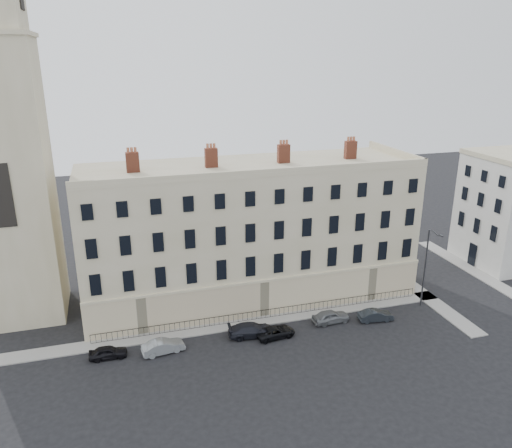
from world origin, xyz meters
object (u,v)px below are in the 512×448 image
object	(u,v)px
car_a	(108,352)
car_f	(375,315)
car_b	(163,346)
streetlamp	(426,265)
car_d	(275,332)
car_e	(331,316)
car_c	(252,330)

from	to	relation	value
car_a	car_f	size ratio (longest dim) A/B	0.93
car_b	streetlamp	size ratio (longest dim) A/B	0.45
car_d	car_e	bearing A→B (deg)	-87.08
streetlamp	car_f	bearing A→B (deg)	-153.05
car_c	car_f	bearing A→B (deg)	-87.80
car_d	car_f	distance (m)	10.97
car_f	streetlamp	xyz separation A→B (m)	(6.52, 1.48, 4.29)
car_a	car_c	world-z (taller)	car_c
car_c	car_d	size ratio (longest dim) A/B	1.18
car_b	car_c	world-z (taller)	car_c
streetlamp	car_c	bearing A→B (deg)	-163.71
car_a	streetlamp	distance (m)	33.49
car_f	car_a	bearing A→B (deg)	94.18
car_b	car_d	xyz separation A→B (m)	(10.81, -0.39, -0.10)
car_d	car_f	xyz separation A→B (m)	(10.97, 0.06, 0.05)
car_a	streetlamp	size ratio (longest dim) A/B	0.39
car_a	car_f	bearing A→B (deg)	-90.71
car_c	car_f	xyz separation A→B (m)	(13.14, -0.76, -0.07)
car_e	streetlamp	world-z (taller)	streetlamp
car_c	streetlamp	world-z (taller)	streetlamp
car_c	car_b	bearing A→B (deg)	98.39
car_b	car_e	distance (m)	17.19
car_a	car_e	bearing A→B (deg)	-88.54
car_a	streetlamp	xyz separation A→B (m)	(33.20, 0.59, 4.31)
car_a	car_c	xyz separation A→B (m)	(13.54, -0.12, 0.09)
car_b	car_d	bearing A→B (deg)	-100.34
car_b	car_f	xyz separation A→B (m)	(21.78, -0.33, -0.05)
car_a	car_d	xyz separation A→B (m)	(15.71, -0.95, -0.03)
car_d	car_f	bearing A→B (deg)	-96.14
car_b	car_c	xyz separation A→B (m)	(8.63, 0.43, 0.03)
car_c	car_d	world-z (taller)	car_c
car_a	car_e	world-z (taller)	car_e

